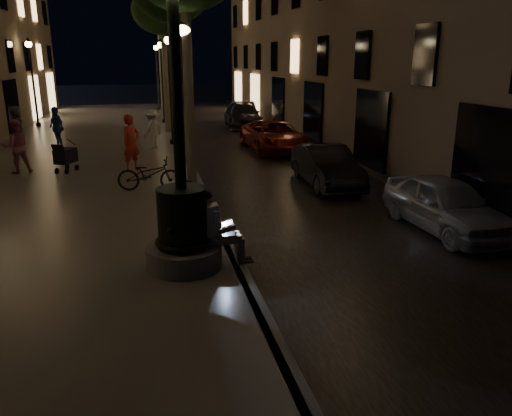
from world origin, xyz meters
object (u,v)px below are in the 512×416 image
object	(u,v)px
fountain_lamppost	(182,214)
pedestrian_dark	(17,126)
pedestrian_pink	(16,146)
lamp_curb_b	(170,74)
bicycle	(149,174)
seated_man_laptop	(216,226)
car_rear	(242,116)
tree_third	(162,11)
lamp_left_c	(32,71)
lamp_curb_a	(187,83)
lamp_curb_c	(162,70)
pedestrian_red	(131,143)
pedestrian_white	(152,129)
car_second	(326,166)
pedestrian_blue	(57,128)
car_front	(446,204)
car_fifth	(243,112)
lamp_curb_d	(157,68)
tree_far	(159,15)
car_third	(275,136)
stroller	(65,156)

from	to	relation	value
fountain_lamppost	pedestrian_dark	size ratio (longest dim) A/B	3.03
pedestrian_pink	lamp_curb_b	bearing A→B (deg)	-159.81
pedestrian_dark	bicycle	xyz separation A→B (m)	(5.51, -9.40, -0.37)
seated_man_laptop	car_rear	size ratio (longest dim) A/B	0.30
tree_third	lamp_left_c	size ratio (longest dim) A/B	1.50
lamp_curb_a	lamp_curb_c	world-z (taller)	same
pedestrian_red	pedestrian_white	size ratio (longest dim) A/B	1.16
pedestrian_pink	car_second	bearing A→B (deg)	140.50
lamp_curb_a	car_second	size ratio (longest dim) A/B	1.25
lamp_curb_a	pedestrian_pink	distance (m)	6.67
car_second	pedestrian_white	distance (m)	8.77
seated_man_laptop	pedestrian_dark	size ratio (longest dim) A/B	0.83
pedestrian_blue	bicycle	world-z (taller)	pedestrian_blue
lamp_curb_a	car_front	distance (m)	7.71
seated_man_laptop	pedestrian_pink	distance (m)	10.64
lamp_curb_a	car_second	bearing A→B (deg)	-0.46
car_fifth	pedestrian_red	xyz separation A→B (m)	(-6.65, -13.85, 0.51)
pedestrian_white	lamp_curb_b	bearing A→B (deg)	177.44
lamp_curb_d	car_fifth	xyz separation A→B (m)	(4.94, -7.50, -2.59)
seated_man_laptop	car_second	bearing A→B (deg)	53.64
fountain_lamppost	car_front	size ratio (longest dim) A/B	1.39
seated_man_laptop	car_front	size ratio (longest dim) A/B	0.38
tree_far	lamp_curb_c	bearing A→B (deg)	-92.29
lamp_curb_d	pedestrian_white	world-z (taller)	lamp_curb_d
pedestrian_white	car_fifth	bearing A→B (deg)	-171.67
car_third	pedestrian_dark	size ratio (longest dim) A/B	2.76
seated_man_laptop	car_fifth	bearing A→B (deg)	77.41
pedestrian_blue	stroller	bearing A→B (deg)	-25.44
tree_third	lamp_curb_c	world-z (taller)	tree_third
tree_third	pedestrian_dark	xyz separation A→B (m)	(-6.70, -2.82, -5.08)
lamp_curb_c	pedestrian_red	distance (m)	13.61
stroller	car_fifth	world-z (taller)	stroller
lamp_curb_d	pedestrian_white	size ratio (longest dim) A/B	2.92
tree_far	car_third	bearing A→B (deg)	-70.08
car_second	pedestrian_pink	world-z (taller)	pedestrian_pink
car_fifth	lamp_curb_c	bearing A→B (deg)	-171.50
tree_third	pedestrian_blue	bearing A→B (deg)	-139.35
tree_far	lamp_curb_a	bearing A→B (deg)	-90.25
lamp_left_c	car_rear	distance (m)	11.95
lamp_curb_c	pedestrian_pink	distance (m)	14.10
lamp_curb_d	bicycle	world-z (taller)	lamp_curb_d
lamp_left_c	car_fifth	xyz separation A→B (m)	(12.04, 0.50, -2.59)
pedestrian_pink	bicycle	xyz separation A→B (m)	(4.26, -3.39, -0.41)
fountain_lamppost	lamp_curb_c	xyz separation A→B (m)	(0.70, 22.00, 2.02)
car_front	car_second	size ratio (longest dim) A/B	0.97
fountain_lamppost	car_rear	xyz separation A→B (m)	(5.16, 20.36, -0.53)
car_fifth	lamp_curb_a	bearing A→B (deg)	-103.94
lamp_left_c	pedestrian_red	size ratio (longest dim) A/B	2.51
pedestrian_red	seated_man_laptop	bearing A→B (deg)	-121.09
lamp_curb_c	pedestrian_white	distance (m)	9.29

